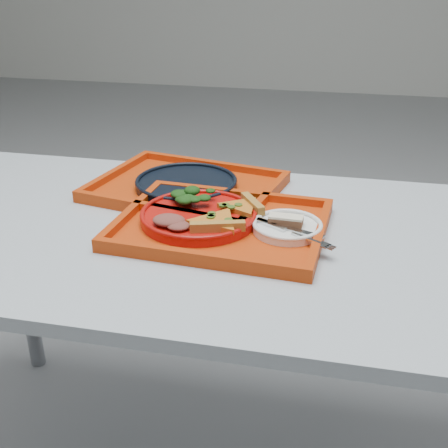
{
  "coord_description": "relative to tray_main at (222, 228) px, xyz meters",
  "views": [
    {
      "loc": [
        0.26,
        -1.09,
        1.3
      ],
      "look_at": [
        0.03,
        -0.03,
        0.78
      ],
      "focal_mm": 45.0,
      "sensor_mm": 36.0,
      "label": 1
    }
  ],
  "objects": [
    {
      "name": "tray_main",
      "position": [
        0.0,
        0.0,
        0.0
      ],
      "size": [
        0.47,
        0.38,
        0.01
      ],
      "primitive_type": "cube",
      "rotation": [
        0.0,
        0.0,
        -0.07
      ],
      "color": "#B03209",
      "rests_on": "table"
    },
    {
      "name": "dinner_plate",
      "position": [
        -0.06,
        0.01,
        0.02
      ],
      "size": [
        0.26,
        0.26,
        0.02
      ],
      "primitive_type": "cylinder",
      "color": "#AF110B",
      "rests_on": "tray_main"
    },
    {
      "name": "navy_plate",
      "position": [
        -0.14,
        0.2,
        0.01
      ],
      "size": [
        0.26,
        0.26,
        0.02
      ],
      "primitive_type": "cylinder",
      "color": "black",
      "rests_on": "tray_far"
    },
    {
      "name": "fork",
      "position": [
        0.16,
        -0.04,
        0.02
      ],
      "size": [
        0.17,
        0.11,
        0.01
      ],
      "primitive_type": "cube",
      "rotation": [
        0.0,
        0.0,
        -0.52
      ],
      "color": "silver",
      "rests_on": "side_plate"
    },
    {
      "name": "side_plate",
      "position": [
        0.14,
        0.0,
        0.01
      ],
      "size": [
        0.15,
        0.15,
        0.01
      ],
      "primitive_type": "cylinder",
      "color": "white",
      "rests_on": "tray_main"
    },
    {
      "name": "knife",
      "position": [
        0.14,
        -0.01,
        0.02
      ],
      "size": [
        0.18,
        0.08,
        0.01
      ],
      "primitive_type": "cube",
      "rotation": [
        0.0,
        0.0,
        -0.35
      ],
      "color": "silver",
      "rests_on": "side_plate"
    },
    {
      "name": "dessert_bar",
      "position": [
        0.14,
        0.0,
        0.03
      ],
      "size": [
        0.07,
        0.03,
        0.02
      ],
      "rotation": [
        0.0,
        0.0,
        -0.04
      ],
      "color": "#512A1B",
      "rests_on": "side_plate"
    },
    {
      "name": "tray_far",
      "position": [
        -0.14,
        0.2,
        0.0
      ],
      "size": [
        0.51,
        0.43,
        0.01
      ],
      "primitive_type": "cube",
      "rotation": [
        0.0,
        0.0,
        -0.19
      ],
      "color": "#B03209",
      "rests_on": "table"
    },
    {
      "name": "pizza_slice_a",
      "position": [
        -0.0,
        -0.03,
        0.03
      ],
      "size": [
        0.15,
        0.16,
        0.02
      ],
      "primitive_type": null,
      "rotation": [
        0.0,
        0.0,
        1.86
      ],
      "color": "gold",
      "rests_on": "dinner_plate"
    },
    {
      "name": "pizza_slice_b",
      "position": [
        0.03,
        0.05,
        0.03
      ],
      "size": [
        0.15,
        0.14,
        0.02
      ],
      "primitive_type": null,
      "rotation": [
        0.0,
        0.0,
        3.72
      ],
      "color": "gold",
      "rests_on": "dinner_plate"
    },
    {
      "name": "salad_heap",
      "position": [
        -0.09,
        0.06,
        0.05
      ],
      "size": [
        0.09,
        0.08,
        0.04
      ],
      "primitive_type": "ellipsoid",
      "color": "black",
      "rests_on": "dinner_plate"
    },
    {
      "name": "meat_portion",
      "position": [
        -0.1,
        -0.06,
        0.03
      ],
      "size": [
        0.07,
        0.06,
        0.02
      ],
      "primitive_type": "ellipsoid",
      "color": "brown",
      "rests_on": "dinner_plate"
    },
    {
      "name": "table",
      "position": [
        -0.01,
        -0.0,
        -0.08
      ],
      "size": [
        1.6,
        0.8,
        0.75
      ],
      "color": "#9FA7B3",
      "rests_on": "ground"
    }
  ]
}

